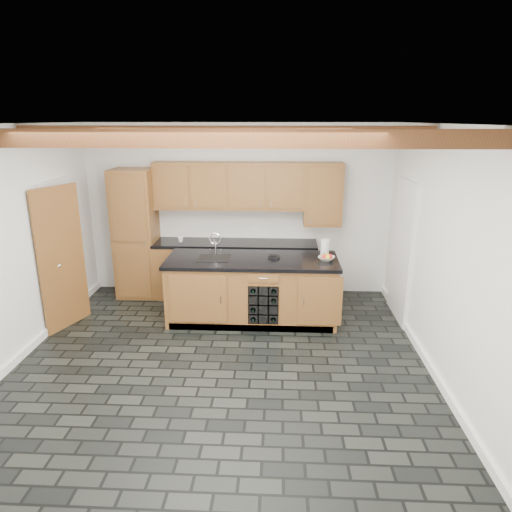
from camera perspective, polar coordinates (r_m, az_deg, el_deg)
The scene contains 10 objects.
ground at distance 5.74m, azimuth -4.32°, elevation -13.07°, with size 5.00×5.00×0.00m, color black.
room_shell at distance 5.67m, azimuth -4.86°, elevation 3.21°, with size 5.01×5.00×5.00m.
back_cabinetry at distance 7.48m, azimuth -5.25°, elevation 2.22°, with size 3.65×0.62×2.20m.
island at distance 6.67m, azimuth -0.44°, elevation -4.18°, with size 2.48×0.96×0.93m.
faucet at distance 6.61m, azimuth -5.25°, elevation 0.12°, with size 0.45×0.40×0.34m.
kitchen_scale at distance 6.57m, azimuth 2.24°, elevation -0.04°, with size 0.17×0.12×0.05m.
fruit_bowl at distance 6.53m, azimuth 8.78°, elevation -0.29°, with size 0.22×0.22×0.06m, color beige.
fruit_cluster at distance 6.52m, azimuth 8.79°, elevation -0.04°, with size 0.16×0.17×0.07m.
paper_towel at distance 6.81m, azimuth 8.61°, elevation 1.13°, with size 0.13×0.13×0.21m, color white.
mug at distance 7.51m, azimuth -9.41°, elevation 2.06°, with size 0.09×0.09×0.09m, color white.
Camera 1 is at (0.67, -4.94, 2.85)m, focal length 32.00 mm.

